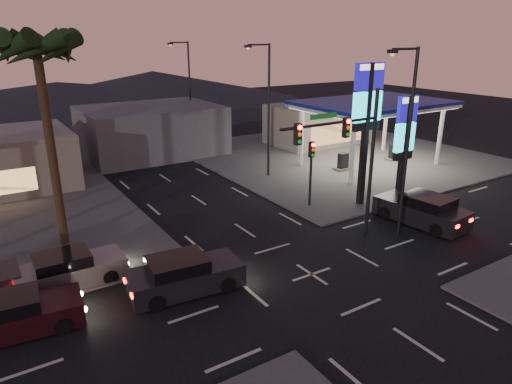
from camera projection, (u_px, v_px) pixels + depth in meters
ground at (312, 274)px, 21.16m from camera, size 140.00×140.00×0.00m
corner_lot_ne at (337, 155)px, 42.04m from camera, size 24.00×24.00×0.12m
gas_station at (374, 106)px, 37.22m from camera, size 12.20×8.20×5.47m
convenience_store at (319, 124)px, 46.41m from camera, size 10.00×6.00×4.00m
pylon_sign_tall at (367, 107)px, 27.79m from camera, size 2.20×0.35×9.00m
pylon_sign_short at (405, 133)px, 28.83m from camera, size 1.60×0.35×7.00m
traffic_signal_mast at (349, 146)px, 22.96m from camera, size 6.10×0.39×8.00m
pedestal_signal at (311, 163)px, 28.58m from camera, size 0.32×0.39×4.30m
streetlight_near at (406, 133)px, 23.56m from camera, size 2.14×0.25×10.00m
streetlight_mid at (267, 104)px, 33.93m from camera, size 2.14×0.25×10.00m
streetlight_far at (188, 87)px, 45.09m from camera, size 2.14×0.25×10.00m
palm_a at (38, 60)px, 21.10m from camera, size 4.41×4.41×10.86m
building_far_mid at (151, 130)px, 42.20m from camera, size 12.00×9.00×4.40m
hill_right at (154, 87)px, 75.82m from camera, size 50.00×50.00×5.00m
hill_center at (58, 96)px, 68.36m from camera, size 60.00×60.00×4.00m
car_lane_a_front at (184, 275)px, 19.56m from camera, size 5.13×2.49×1.63m
car_lane_a_mid at (16, 315)px, 16.84m from camera, size 4.78×2.34×1.51m
car_lane_b_front at (70, 270)px, 20.11m from camera, size 4.73×2.06×1.53m
suv_station at (422, 210)px, 26.67m from camera, size 2.76×5.52×1.77m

